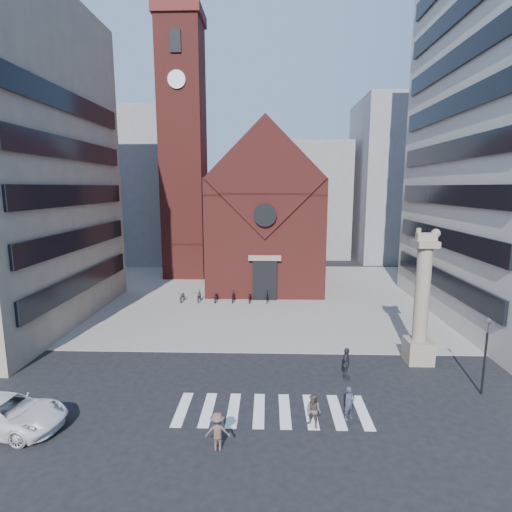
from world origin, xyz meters
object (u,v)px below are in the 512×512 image
at_px(traffic_light, 485,354).
at_px(pedestrian_2, 346,364).
at_px(lion_column, 421,310).
at_px(pedestrian_0, 349,403).
at_px(scooter_0, 182,297).
at_px(white_car, 5,414).
at_px(pedestrian_1, 313,411).

distance_m(traffic_light, pedestrian_2, 7.37).
relative_size(lion_column, traffic_light, 2.02).
distance_m(lion_column, pedestrian_0, 9.13).
bearing_deg(pedestrian_2, lion_column, -44.83).
xyz_separation_m(pedestrian_0, scooter_0, (-12.37, 19.72, -0.29)).
bearing_deg(white_car, pedestrian_1, -80.15).
relative_size(white_car, pedestrian_2, 2.94).
height_order(traffic_light, scooter_0, traffic_light).
xyz_separation_m(white_car, pedestrian_1, (14.33, 0.58, 0.03)).
xyz_separation_m(lion_column, scooter_0, (-18.09, 13.11, -2.92)).
relative_size(pedestrian_1, scooter_0, 0.87).
bearing_deg(traffic_light, pedestrian_2, 167.69).
distance_m(white_car, pedestrian_1, 14.34).
relative_size(lion_column, white_car, 1.56).
xyz_separation_m(white_car, scooter_0, (3.78, 21.03, -0.24)).
xyz_separation_m(white_car, pedestrian_0, (16.14, 1.31, 0.05)).
bearing_deg(traffic_light, pedestrian_0, -161.30).
relative_size(pedestrian_2, scooter_0, 1.02).
bearing_deg(lion_column, white_car, -160.08).
xyz_separation_m(pedestrian_2, scooter_0, (-13.00, 15.57, -0.41)).
distance_m(lion_column, white_car, 23.41).
xyz_separation_m(traffic_light, pedestrian_1, (-9.53, -3.35, -1.48)).
height_order(pedestrian_0, pedestrian_2, pedestrian_2).
relative_size(traffic_light, white_car, 0.77).
bearing_deg(white_car, traffic_light, -73.12).
distance_m(white_car, scooter_0, 21.37).
bearing_deg(traffic_light, pedestrian_1, -160.65).
bearing_deg(pedestrian_0, traffic_light, -13.74).
height_order(pedestrian_2, scooter_0, pedestrian_2).
relative_size(pedestrian_1, pedestrian_2, 0.85).
distance_m(pedestrian_0, scooter_0, 23.28).
height_order(lion_column, scooter_0, lion_column).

